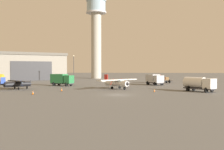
# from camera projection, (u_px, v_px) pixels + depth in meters

# --- Properties ---
(ground_plane) EXTENTS (400.00, 400.00, 0.00)m
(ground_plane) POSITION_uv_depth(u_px,v_px,m) (118.00, 95.00, 45.71)
(ground_plane) COLOR #60605E
(control_tower) EXTENTS (8.98, 8.98, 38.46)m
(control_tower) POSITION_uv_depth(u_px,v_px,m) (96.00, 30.00, 115.59)
(control_tower) COLOR #B2AD9E
(control_tower) RESTS_ON ground_plane
(hangar) EXTENTS (35.51, 34.25, 10.48)m
(hangar) POSITION_uv_depth(u_px,v_px,m) (25.00, 66.00, 105.56)
(hangar) COLOR gray
(hangar) RESTS_ON ground_plane
(airplane_white) EXTENTS (8.49, 8.91, 3.16)m
(airplane_white) POSITION_uv_depth(u_px,v_px,m) (116.00, 82.00, 58.07)
(airplane_white) COLOR white
(airplane_white) RESTS_ON ground_plane
(airplane_black) EXTENTS (7.75, 7.28, 2.72)m
(airplane_black) POSITION_uv_depth(u_px,v_px,m) (17.00, 84.00, 57.01)
(airplane_black) COLOR black
(airplane_black) RESTS_ON ground_plane
(truck_box_silver) EXTENTS (4.81, 6.08, 2.90)m
(truck_box_silver) POSITION_uv_depth(u_px,v_px,m) (154.00, 79.00, 71.71)
(truck_box_silver) COLOR #38383D
(truck_box_silver) RESTS_ON ground_plane
(truck_box_green) EXTENTS (6.40, 4.35, 3.06)m
(truck_box_green) POSITION_uv_depth(u_px,v_px,m) (62.00, 79.00, 68.16)
(truck_box_green) COLOR #38383D
(truck_box_green) RESTS_ON ground_plane
(truck_fuel_tanker_white) EXTENTS (5.91, 6.00, 2.85)m
(truck_fuel_tanker_white) POSITION_uv_depth(u_px,v_px,m) (199.00, 83.00, 51.82)
(truck_fuel_tanker_white) COLOR #38383D
(truck_fuel_tanker_white) RESTS_ON ground_plane
(truck_flatbed_red) EXTENTS (6.21, 4.35, 2.57)m
(truck_flatbed_red) POSITION_uv_depth(u_px,v_px,m) (160.00, 79.00, 81.31)
(truck_flatbed_red) COLOR #38383D
(truck_flatbed_red) RESTS_ON ground_plane
(light_post_west) EXTENTS (0.44, 0.44, 8.96)m
(light_post_west) POSITION_uv_depth(u_px,v_px,m) (74.00, 66.00, 89.37)
(light_post_west) COLOR #38383D
(light_post_west) RESTS_ON ground_plane
(traffic_cone_near_left) EXTENTS (0.36, 0.36, 0.73)m
(traffic_cone_near_left) POSITION_uv_depth(u_px,v_px,m) (33.00, 93.00, 46.03)
(traffic_cone_near_left) COLOR black
(traffic_cone_near_left) RESTS_ON ground_plane
(traffic_cone_near_right) EXTENTS (0.36, 0.36, 0.71)m
(traffic_cone_near_right) POSITION_uv_depth(u_px,v_px,m) (62.00, 89.00, 52.63)
(traffic_cone_near_right) COLOR black
(traffic_cone_near_right) RESTS_ON ground_plane
(traffic_cone_mid_apron) EXTENTS (0.36, 0.36, 0.61)m
(traffic_cone_mid_apron) POSITION_uv_depth(u_px,v_px,m) (154.00, 90.00, 51.00)
(traffic_cone_mid_apron) COLOR black
(traffic_cone_mid_apron) RESTS_ON ground_plane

